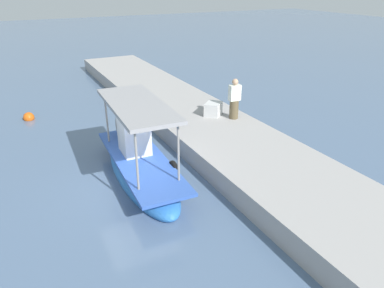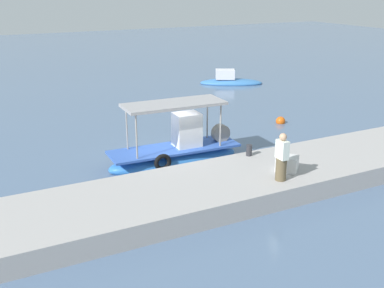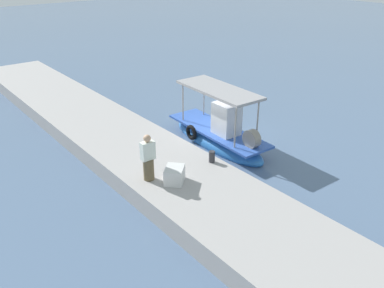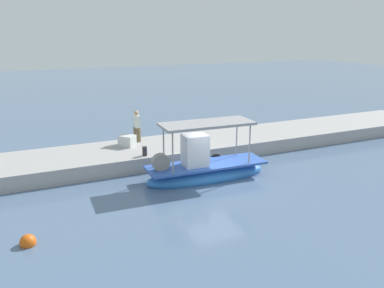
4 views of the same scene
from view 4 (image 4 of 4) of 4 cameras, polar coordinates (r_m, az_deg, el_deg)
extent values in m
plane|color=slate|center=(18.51, 2.97, -5.21)|extent=(120.00, 120.00, 0.00)
cube|color=#A5A19F|center=(21.93, -1.97, -0.71)|extent=(36.00, 3.89, 0.75)
ellipsoid|color=#2F75C8|center=(18.61, 2.13, -4.60)|extent=(5.98, 1.93, 0.99)
cube|color=#355CB9|center=(18.42, 2.14, -3.02)|extent=(5.74, 1.92, 0.10)
cube|color=silver|center=(17.97, 0.45, -1.05)|extent=(1.14, 0.97, 1.56)
cylinder|color=gray|center=(16.91, -2.81, -1.49)|extent=(0.07, 0.07, 1.96)
cylinder|color=gray|center=(18.06, -4.14, -0.35)|extent=(0.07, 0.07, 1.96)
cylinder|color=gray|center=(18.43, 8.36, -0.14)|extent=(0.07, 0.07, 1.96)
cylinder|color=gray|center=(19.49, 6.50, 0.83)|extent=(0.07, 0.07, 1.96)
cube|color=#9C9A9D|center=(17.87, 2.21, 2.95)|extent=(4.35, 1.86, 0.12)
torus|color=black|center=(19.58, 3.48, -2.47)|extent=(0.75, 0.21, 0.74)
cylinder|color=gray|center=(17.54, -4.57, -2.68)|extent=(0.81, 0.38, 0.80)
cylinder|color=brown|center=(22.10, -7.96, 1.38)|extent=(0.41, 0.41, 0.82)
cube|color=silver|center=(21.92, -8.04, 3.27)|extent=(0.30, 0.51, 0.68)
sphere|color=tan|center=(21.82, -8.09, 4.48)|extent=(0.27, 0.27, 0.27)
cylinder|color=#2D2D33|center=(19.59, -6.88, -1.04)|extent=(0.24, 0.24, 0.46)
cube|color=silver|center=(21.38, -9.40, 0.49)|extent=(1.00, 1.01, 0.58)
sphere|color=#E05A14|center=(14.23, -22.73, -13.01)|extent=(0.53, 0.53, 0.53)
camera|label=1|loc=(22.05, 33.32, 12.52)|focal=33.97mm
camera|label=2|loc=(36.72, 1.50, 17.30)|focal=44.40mm
camera|label=3|loc=(27.76, -36.40, 16.31)|focal=38.02mm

